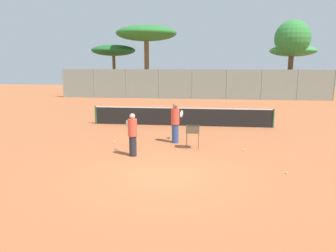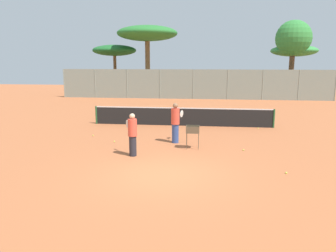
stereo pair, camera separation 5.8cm
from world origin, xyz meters
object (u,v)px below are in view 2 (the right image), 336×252
tennis_net (182,116)px  parked_car (243,89)px  ball_cart (193,131)px  player_white_outfit (132,134)px  player_red_cap (175,123)px

tennis_net → parked_car: 18.84m
ball_cart → parked_car: (4.43, 23.13, -0.10)m
ball_cart → player_white_outfit: bearing=-149.0°
player_white_outfit → parked_car: (6.76, 24.52, -0.22)m
parked_car → tennis_net: bearing=-106.3°
tennis_net → parked_car: parked_car is taller
player_red_cap → parked_car: size_ratio=0.44×
player_white_outfit → player_red_cap: player_red_cap is taller
player_red_cap → ball_cart: bearing=-112.1°
tennis_net → player_white_outfit: 6.61m
player_red_cap → ball_cart: 1.28m
ball_cart → parked_car: size_ratio=0.24×
player_white_outfit → parked_car: size_ratio=0.41×
tennis_net → ball_cart: bearing=-80.4°
player_red_cap → parked_car: bearing=12.8°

